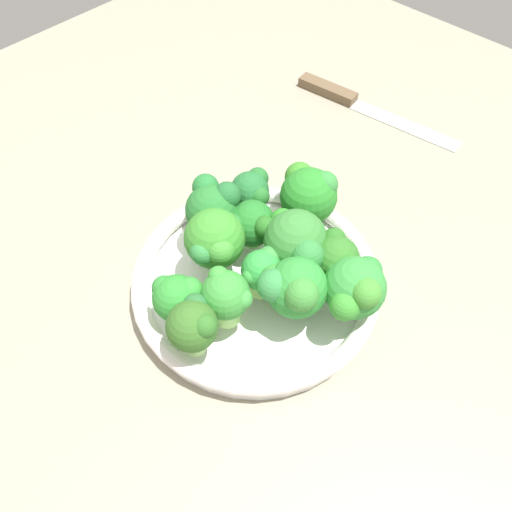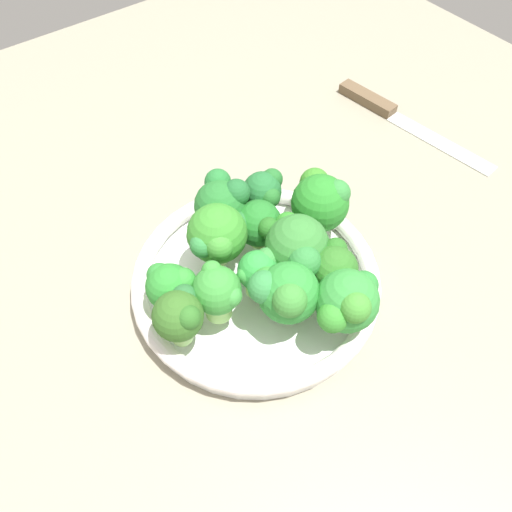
# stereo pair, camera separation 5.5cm
# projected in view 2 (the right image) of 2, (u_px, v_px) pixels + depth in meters

# --- Properties ---
(ground_plane) EXTENTS (1.30, 1.30, 0.03)m
(ground_plane) POSITION_uv_depth(u_px,v_px,m) (261.00, 282.00, 0.62)
(ground_plane) COLOR gray
(bowl) EXTENTS (0.28, 0.28, 0.03)m
(bowl) POSITION_uv_depth(u_px,v_px,m) (256.00, 281.00, 0.58)
(bowl) COLOR white
(bowl) RESTS_ON ground_plane
(broccoli_floret_0) EXTENTS (0.06, 0.08, 0.07)m
(broccoli_floret_0) POSITION_uv_depth(u_px,v_px,m) (348.00, 302.00, 0.50)
(broccoli_floret_0) COLOR #87BE65
(broccoli_floret_0) RESTS_ON bowl
(broccoli_floret_1) EXTENTS (0.07, 0.07, 0.07)m
(broccoli_floret_1) POSITION_uv_depth(u_px,v_px,m) (284.00, 292.00, 0.50)
(broccoli_floret_1) COLOR #7ABB56
(broccoli_floret_1) RESTS_ON bowl
(broccoli_floret_2) EXTENTS (0.08, 0.07, 0.08)m
(broccoli_floret_2) POSITION_uv_depth(u_px,v_px,m) (297.00, 247.00, 0.54)
(broccoli_floret_2) COLOR #99C965
(broccoli_floret_2) RESTS_ON bowl
(broccoli_floret_3) EXTENTS (0.07, 0.07, 0.07)m
(broccoli_floret_3) POSITION_uv_depth(u_px,v_px,m) (320.00, 200.00, 0.58)
(broccoli_floret_3) COLOR #7EC34F
(broccoli_floret_3) RESTS_ON bowl
(broccoli_floret_4) EXTENTS (0.05, 0.05, 0.07)m
(broccoli_floret_4) POSITION_uv_depth(u_px,v_px,m) (218.00, 292.00, 0.51)
(broccoli_floret_4) COLOR #93D068
(broccoli_floret_4) RESTS_ON bowl
(broccoli_floret_5) EXTENTS (0.04, 0.05, 0.06)m
(broccoli_floret_5) POSITION_uv_depth(u_px,v_px,m) (259.00, 271.00, 0.53)
(broccoli_floret_5) COLOR #91C160
(broccoli_floret_5) RESTS_ON bowl
(broccoli_floret_6) EXTENTS (0.05, 0.05, 0.06)m
(broccoli_floret_6) POSITION_uv_depth(u_px,v_px,m) (264.00, 191.00, 0.59)
(broccoli_floret_6) COLOR #82C05B
(broccoli_floret_6) RESTS_ON bowl
(broccoli_floret_7) EXTENTS (0.05, 0.05, 0.06)m
(broccoli_floret_7) POSITION_uv_depth(u_px,v_px,m) (334.00, 269.00, 0.53)
(broccoli_floret_7) COLOR #93C872
(broccoli_floret_7) RESTS_ON bowl
(broccoli_floret_8) EXTENTS (0.06, 0.06, 0.07)m
(broccoli_floret_8) POSITION_uv_depth(u_px,v_px,m) (222.00, 203.00, 0.57)
(broccoli_floret_8) COLOR #85BB50
(broccoli_floret_8) RESTS_ON bowl
(broccoli_floret_9) EXTENTS (0.07, 0.07, 0.08)m
(broccoli_floret_9) POSITION_uv_depth(u_px,v_px,m) (217.00, 236.00, 0.54)
(broccoli_floret_9) COLOR #9FC76E
(broccoli_floret_9) RESTS_ON bowl
(broccoli_floret_10) EXTENTS (0.06, 0.06, 0.06)m
(broccoli_floret_10) POSITION_uv_depth(u_px,v_px,m) (256.00, 224.00, 0.57)
(broccoli_floret_10) COLOR #83B952
(broccoli_floret_10) RESTS_ON bowl
(broccoli_floret_11) EXTENTS (0.05, 0.05, 0.06)m
(broccoli_floret_11) POSITION_uv_depth(u_px,v_px,m) (171.00, 287.00, 0.52)
(broccoli_floret_11) COLOR #97D974
(broccoli_floret_11) RESTS_ON bowl
(broccoli_floret_12) EXTENTS (0.05, 0.05, 0.07)m
(broccoli_floret_12) POSITION_uv_depth(u_px,v_px,m) (180.00, 315.00, 0.49)
(broccoli_floret_12) COLOR #98CF72
(broccoli_floret_12) RESTS_ON bowl
(knife) EXTENTS (0.27, 0.06, 0.01)m
(knife) POSITION_uv_depth(u_px,v_px,m) (392.00, 114.00, 0.78)
(knife) COLOR silver
(knife) RESTS_ON ground_plane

